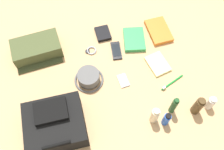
% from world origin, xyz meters
% --- Properties ---
extents(ground_plane, '(2.64, 2.02, 0.02)m').
position_xyz_m(ground_plane, '(0.00, 0.00, -0.01)').
color(ground_plane, tan).
rests_on(ground_plane, ground).
extents(backpack, '(0.30, 0.27, 0.17)m').
position_xyz_m(backpack, '(0.36, 0.22, 0.07)').
color(backpack, black).
rests_on(backpack, ground_plane).
extents(toiletry_pouch, '(0.30, 0.22, 0.10)m').
position_xyz_m(toiletry_pouch, '(0.40, -0.29, 0.05)').
color(toiletry_pouch, '#47512D').
rests_on(toiletry_pouch, ground_plane).
extents(bucket_hat, '(0.17, 0.17, 0.07)m').
position_xyz_m(bucket_hat, '(0.14, -0.02, 0.03)').
color(bucket_hat, '#5F5F5F').
rests_on(bucket_hat, ground_plane).
extents(toothpaste_tube, '(0.04, 0.04, 0.10)m').
position_xyz_m(toothpaste_tube, '(-0.48, 0.31, 0.05)').
color(toothpaste_tube, white).
rests_on(toothpaste_tube, ground_plane).
extents(cologne_bottle, '(0.05, 0.05, 0.15)m').
position_xyz_m(cologne_bottle, '(-0.40, 0.32, 0.07)').
color(cologne_bottle, '#473319').
rests_on(cologne_bottle, ground_plane).
extents(shampoo_bottle, '(0.03, 0.03, 0.15)m').
position_xyz_m(shampoo_bottle, '(-0.27, 0.28, 0.07)').
color(shampoo_bottle, '#19471E').
rests_on(shampoo_bottle, ground_plane).
extents(deodorant_spray, '(0.04, 0.04, 0.12)m').
position_xyz_m(deodorant_spray, '(-0.21, 0.34, 0.05)').
color(deodorant_spray, blue).
rests_on(deodorant_spray, ground_plane).
extents(lotion_bottle, '(0.04, 0.04, 0.14)m').
position_xyz_m(lotion_bottle, '(-0.15, 0.30, 0.07)').
color(lotion_bottle, beige).
rests_on(lotion_bottle, ground_plane).
extents(paperback_novel, '(0.14, 0.20, 0.03)m').
position_xyz_m(paperback_novel, '(-0.38, -0.25, 0.01)').
color(paperback_novel, orange).
rests_on(paperback_novel, ground_plane).
extents(travel_guidebook, '(0.16, 0.20, 0.03)m').
position_xyz_m(travel_guidebook, '(-0.21, -0.23, 0.01)').
color(travel_guidebook, '#2D934C').
rests_on(travel_guidebook, ground_plane).
extents(cell_phone, '(0.07, 0.13, 0.01)m').
position_xyz_m(cell_phone, '(-0.07, -0.18, 0.01)').
color(cell_phone, black).
rests_on(cell_phone, ground_plane).
extents(media_player, '(0.06, 0.09, 0.01)m').
position_xyz_m(media_player, '(-0.06, 0.03, 0.01)').
color(media_player, '#B7B7BC').
rests_on(media_player, ground_plane).
extents(wristwatch, '(0.07, 0.06, 0.01)m').
position_xyz_m(wristwatch, '(0.08, -0.22, 0.01)').
color(wristwatch, '#99999E').
rests_on(wristwatch, ground_plane).
extents(toothbrush, '(0.16, 0.07, 0.02)m').
position_xyz_m(toothbrush, '(-0.33, 0.12, 0.01)').
color(toothbrush, '#198C33').
rests_on(toothbrush, ground_plane).
extents(wallet, '(0.09, 0.11, 0.02)m').
position_xyz_m(wallet, '(-0.02, -0.33, 0.01)').
color(wallet, black).
rests_on(wallet, ground_plane).
extents(notepad, '(0.14, 0.17, 0.02)m').
position_xyz_m(notepad, '(-0.30, -0.02, 0.01)').
color(notepad, beige).
rests_on(notepad, ground_plane).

